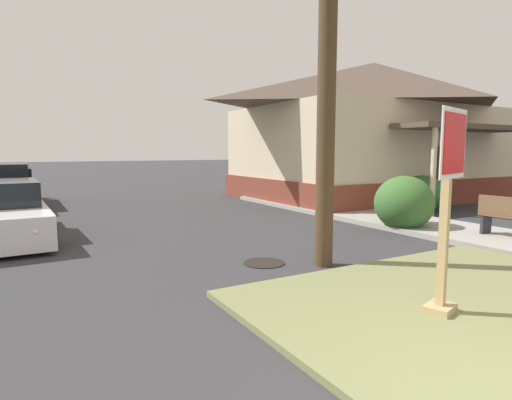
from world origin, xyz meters
The scene contains 9 objects.
grass_corner_patch centered at (2.00, 1.55, 0.04)m, with size 5.41×4.51×0.08m, color olive.
sidewalk_strip centered at (5.91, 5.50, 0.06)m, with size 2.20×15.79×0.12m, color #9E9B93.
stop_sign centered at (1.34, 1.81, 1.21)m, with size 0.73×0.37×2.28m.
manhole_cover centered at (0.80, 4.84, 0.01)m, with size 0.70×0.70×0.02m, color black.
parked_sedan_white centered at (-3.13, 9.36, 0.54)m, with size 1.96×4.48×1.25m.
pickup_truck_black centered at (-3.29, 15.31, 0.62)m, with size 2.10×5.58×1.48m.
corner_house centered at (9.95, 11.54, 2.78)m, with size 10.51×8.47×5.42m.
shrub_near_porch centered at (8.25, 7.64, 0.57)m, with size 1.41×1.41×1.14m, color #336A37.
shrub_by_curb centered at (5.23, 5.74, 0.66)m, with size 1.39×1.39×1.31m, color #3B672E.
Camera 1 is at (-2.75, -1.10, 1.90)m, focal length 29.33 mm.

